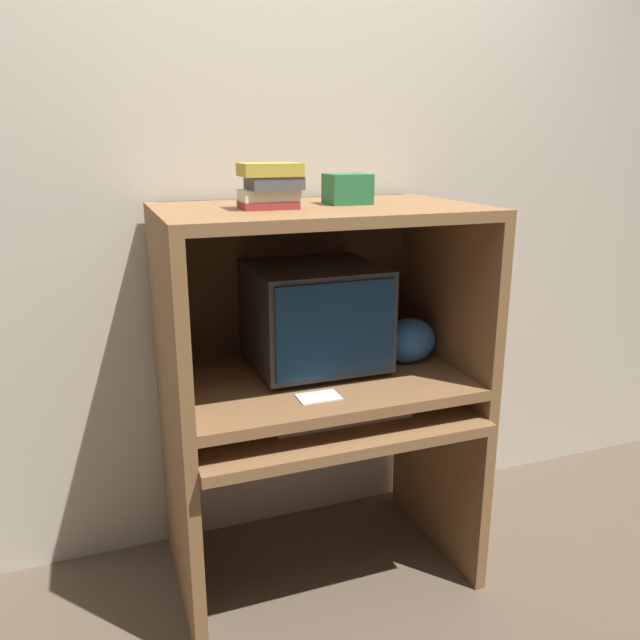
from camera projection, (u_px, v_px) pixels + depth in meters
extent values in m
plane|color=brown|center=(353.00, 625.00, 2.09)|extent=(12.00, 12.00, 0.00)
cube|color=beige|center=(283.00, 213.00, 2.39)|extent=(6.00, 0.06, 2.60)
cube|color=brown|center=(181.00, 514.00, 2.13)|extent=(0.04, 0.67, 0.67)
cube|color=brown|center=(437.00, 463.00, 2.47)|extent=(0.04, 0.67, 0.67)
cube|color=brown|center=(332.00, 422.00, 2.10)|extent=(0.96, 0.50, 0.04)
cube|color=brown|center=(174.00, 409.00, 2.03)|extent=(0.04, 0.67, 0.11)
cube|color=brown|center=(443.00, 371.00, 2.36)|extent=(0.04, 0.67, 0.11)
cube|color=brown|center=(319.00, 380.00, 2.18)|extent=(0.96, 0.67, 0.04)
cube|color=brown|center=(167.00, 307.00, 1.93)|extent=(0.04, 0.67, 0.58)
cube|color=brown|center=(448.00, 282.00, 2.27)|extent=(0.04, 0.67, 0.58)
cube|color=brown|center=(319.00, 211.00, 2.02)|extent=(0.96, 0.67, 0.04)
cube|color=#48321E|center=(290.00, 275.00, 2.39)|extent=(0.96, 0.01, 0.58)
cylinder|color=#333338|center=(314.00, 363.00, 2.27)|extent=(0.24, 0.24, 0.02)
cube|color=#333338|center=(314.00, 314.00, 2.22)|extent=(0.45, 0.42, 0.35)
cube|color=navy|center=(336.00, 330.00, 2.02)|extent=(0.41, 0.01, 0.32)
cube|color=beige|center=(339.00, 415.00, 2.08)|extent=(0.47, 0.15, 0.02)
cube|color=silver|center=(339.00, 412.00, 2.08)|extent=(0.43, 0.12, 0.01)
ellipsoid|color=black|center=(421.00, 403.00, 2.17)|extent=(0.06, 0.04, 0.03)
ellipsoid|color=#336BB7|center=(409.00, 341.00, 2.29)|extent=(0.20, 0.15, 0.17)
cube|color=maroon|center=(268.00, 205.00, 1.92)|extent=(0.17, 0.11, 0.02)
cube|color=beige|center=(269.00, 195.00, 1.92)|extent=(0.18, 0.11, 0.04)
cube|color=#4C4C51|center=(274.00, 183.00, 1.91)|extent=(0.16, 0.14, 0.04)
cube|color=gold|center=(270.00, 170.00, 1.89)|extent=(0.18, 0.13, 0.04)
cube|color=white|center=(319.00, 397.00, 1.98)|extent=(0.13, 0.09, 0.00)
cube|color=#236638|center=(347.00, 189.00, 2.06)|extent=(0.14, 0.12, 0.10)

